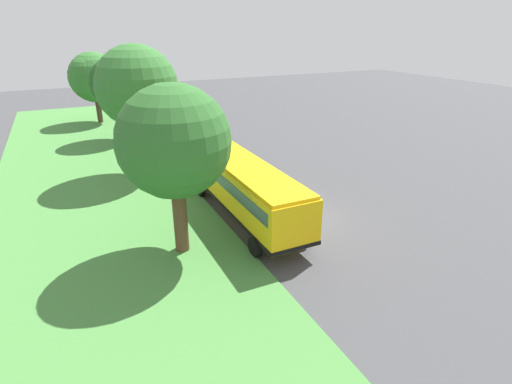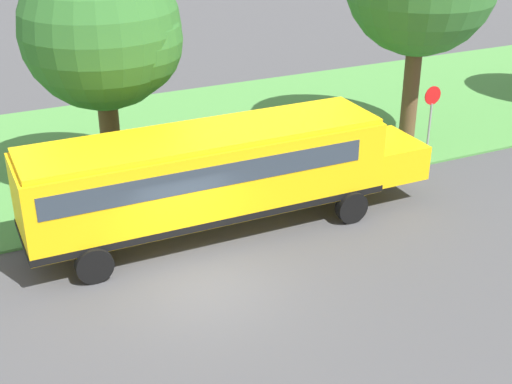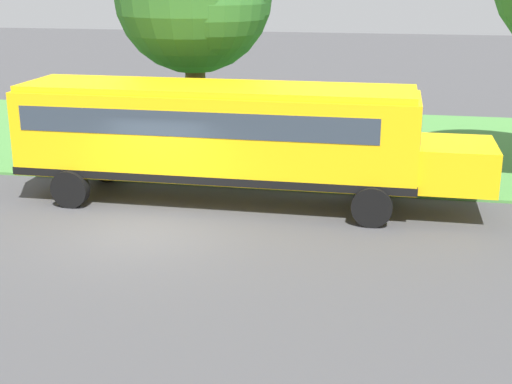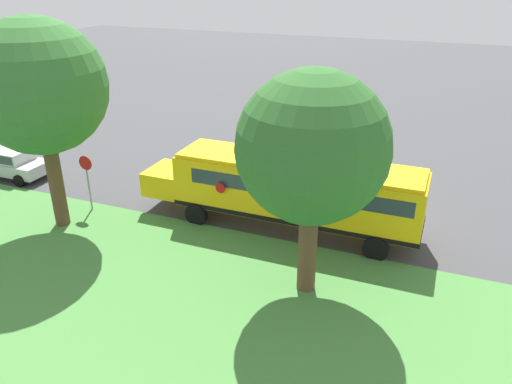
% 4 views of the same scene
% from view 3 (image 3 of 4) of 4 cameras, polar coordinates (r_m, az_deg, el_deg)
% --- Properties ---
extents(ground_plane, '(120.00, 120.00, 0.00)m').
position_cam_3_polar(ground_plane, '(17.33, -9.08, -3.19)').
color(ground_plane, '#424244').
extents(grass_verge, '(12.00, 80.00, 0.08)m').
position_cam_3_polar(grass_verge, '(26.54, -1.76, 4.26)').
color(grass_verge, '#47843D').
rests_on(grass_verge, ground).
extents(school_bus, '(2.84, 12.42, 3.16)m').
position_cam_3_polar(school_bus, '(18.89, -2.36, 4.80)').
color(school_bus, yellow).
rests_on(school_bus, ground).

